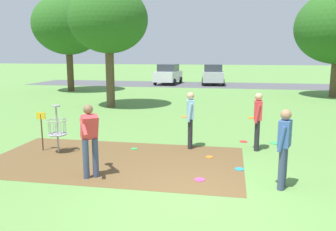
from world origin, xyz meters
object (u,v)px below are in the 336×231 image
(frisbee_by_tee, at_px, (243,142))
(parked_car_center_left, at_px, (213,74))
(disc_golf_basket, at_px, (55,127))
(frisbee_scattered_a, at_px, (209,157))
(parked_car_leftmost, at_px, (168,74))
(player_waiting_left, at_px, (284,144))
(frisbee_far_right, at_px, (200,180))
(tree_near_left, at_px, (68,25))
(player_throwing, at_px, (190,117))
(frisbee_scattered_b, at_px, (134,149))
(player_waiting_right, at_px, (90,136))
(tree_near_right, at_px, (108,20))
(frisbee_near_basket, at_px, (239,169))
(player_foreground_watching, at_px, (258,118))

(frisbee_by_tee, height_order, parked_car_center_left, parked_car_center_left)
(frisbee_by_tee, distance_m, parked_car_center_left, 20.81)
(disc_golf_basket, relative_size, frisbee_scattered_a, 6.94)
(parked_car_leftmost, bearing_deg, player_waiting_left, -73.96)
(frisbee_far_right, bearing_deg, tree_near_left, 124.16)
(player_throwing, bearing_deg, frisbee_scattered_b, -164.76)
(frisbee_scattered_b, xyz_separation_m, parked_car_center_left, (1.10, 22.16, 0.91))
(disc_golf_basket, xyz_separation_m, parked_car_center_left, (3.23, 22.89, 0.17))
(player_waiting_right, height_order, tree_near_right, tree_near_right)
(frisbee_scattered_a, relative_size, frisbee_scattered_b, 0.97)
(frisbee_near_basket, relative_size, frisbee_by_tee, 0.93)
(player_foreground_watching, xyz_separation_m, frisbee_scattered_b, (-3.61, -0.59, -0.96))
(player_throwing, xyz_separation_m, parked_car_leftmost, (-4.63, 21.37, -0.05))
(parked_car_center_left, bearing_deg, player_waiting_left, -83.37)
(player_waiting_left, distance_m, frisbee_near_basket, 1.66)
(parked_car_leftmost, bearing_deg, player_foreground_watching, -72.71)
(tree_near_right, height_order, parked_car_leftmost, tree_near_right)
(tree_near_left, relative_size, parked_car_center_left, 1.64)
(player_foreground_watching, xyz_separation_m, player_waiting_right, (-3.93, -3.06, 0.02))
(player_waiting_left, bearing_deg, player_foreground_watching, 96.55)
(disc_golf_basket, xyz_separation_m, frisbee_scattered_b, (2.13, 0.73, -0.74))
(frisbee_by_tee, height_order, parked_car_leftmost, parked_car_leftmost)
(player_throwing, distance_m, frisbee_scattered_a, 1.44)
(tree_near_right, distance_m, parked_car_center_left, 15.63)
(player_foreground_watching, xyz_separation_m, parked_car_leftmost, (-6.61, 21.23, -0.05))
(frisbee_by_tee, relative_size, tree_near_right, 0.04)
(player_waiting_right, relative_size, frisbee_far_right, 7.36)
(player_waiting_right, xyz_separation_m, frisbee_far_right, (2.50, 0.28, -0.98))
(disc_golf_basket, bearing_deg, parked_car_leftmost, 92.21)
(frisbee_by_tee, bearing_deg, parked_car_center_left, 95.98)
(parked_car_leftmost, xyz_separation_m, parked_car_center_left, (4.10, 0.34, 0.00))
(frisbee_by_tee, relative_size, parked_car_center_left, 0.06)
(player_waiting_left, xyz_separation_m, frisbee_scattered_b, (-3.94, 2.33, -0.96))
(player_throwing, distance_m, tree_near_right, 9.54)
(player_foreground_watching, bearing_deg, frisbee_near_basket, -105.64)
(frisbee_far_right, xyz_separation_m, frisbee_scattered_a, (0.10, 1.78, 0.00))
(player_waiting_right, bearing_deg, frisbee_near_basket, 19.15)
(player_throwing, distance_m, frisbee_by_tee, 2.16)
(disc_golf_basket, relative_size, player_waiting_right, 0.81)
(player_waiting_right, height_order, frisbee_scattered_a, player_waiting_right)
(disc_golf_basket, xyz_separation_m, parked_car_leftmost, (-0.87, 22.55, 0.17))
(frisbee_scattered_a, bearing_deg, player_waiting_left, -49.09)
(player_waiting_right, xyz_separation_m, tree_near_left, (-8.84, 16.99, 3.90))
(player_throwing, height_order, tree_near_left, tree_near_left)
(frisbee_far_right, bearing_deg, frisbee_scattered_b, 134.82)
(frisbee_by_tee, distance_m, tree_near_left, 18.65)
(frisbee_near_basket, distance_m, frisbee_scattered_b, 3.34)
(player_throwing, bearing_deg, disc_golf_basket, -162.69)
(frisbee_scattered_b, bearing_deg, disc_golf_basket, -161.14)
(player_waiting_left, distance_m, frisbee_by_tee, 3.99)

